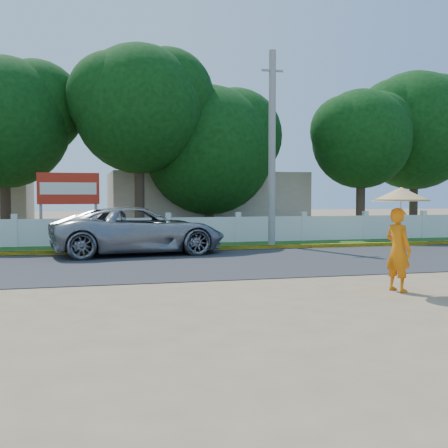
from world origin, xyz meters
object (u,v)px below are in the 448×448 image
billboard (68,192)px  monk_with_parasol (400,224)px  utility_pole (272,149)px  vehicle (139,231)px

billboard → monk_with_parasol: bearing=-62.9°
billboard → utility_pole: bearing=-19.3°
vehicle → monk_with_parasol: 9.90m
monk_with_parasol → billboard: (-6.95, 13.58, 0.71)m
utility_pole → monk_with_parasol: 11.12m
monk_with_parasol → billboard: billboard is taller
utility_pole → monk_with_parasol: utility_pole is taller
monk_with_parasol → billboard: size_ratio=0.75×
utility_pole → monk_with_parasol: bearing=-95.1°
vehicle → billboard: (-2.38, 4.82, 1.32)m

